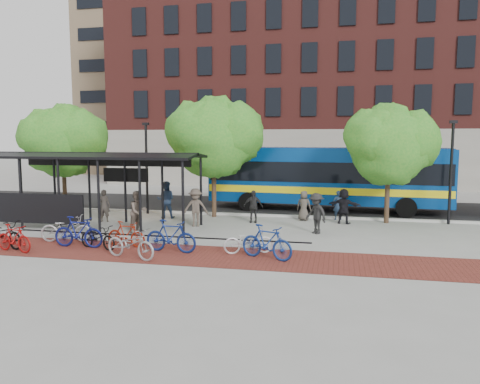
% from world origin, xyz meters
% --- Properties ---
extents(ground, '(160.00, 160.00, 0.00)m').
position_xyz_m(ground, '(0.00, 0.00, 0.00)').
color(ground, '#9E9E99').
rests_on(ground, ground).
extents(asphalt_street, '(160.00, 8.00, 0.01)m').
position_xyz_m(asphalt_street, '(0.00, 8.00, 0.01)').
color(asphalt_street, black).
rests_on(asphalt_street, ground).
extents(curb, '(160.00, 0.25, 0.12)m').
position_xyz_m(curb, '(0.00, 4.00, 0.06)').
color(curb, '#B7B7B2').
rests_on(curb, ground).
extents(brick_strip, '(24.00, 3.00, 0.01)m').
position_xyz_m(brick_strip, '(-2.00, -5.00, 0.00)').
color(brick_strip, maroon).
rests_on(brick_strip, ground).
extents(bike_rack_rail, '(12.00, 0.05, 0.95)m').
position_xyz_m(bike_rack_rail, '(-3.30, -4.10, 0.00)').
color(bike_rack_rail, black).
rests_on(bike_rack_rail, ground).
extents(building_brick, '(55.00, 14.00, 20.00)m').
position_xyz_m(building_brick, '(10.00, 26.00, 10.00)').
color(building_brick, maroon).
rests_on(building_brick, ground).
extents(building_tower, '(22.00, 22.00, 30.00)m').
position_xyz_m(building_tower, '(-16.00, 40.00, 15.00)').
color(building_tower, '#7A664C').
rests_on(building_tower, ground).
extents(bus_shelter, '(10.60, 3.07, 3.60)m').
position_xyz_m(bus_shelter, '(-8.13, -0.48, 3.00)').
color(bus_shelter, black).
rests_on(bus_shelter, ground).
extents(tree_a, '(4.90, 4.00, 6.18)m').
position_xyz_m(tree_a, '(-11.91, 3.35, 4.24)').
color(tree_a, '#382619').
rests_on(tree_a, ground).
extents(tree_b, '(5.15, 4.20, 6.47)m').
position_xyz_m(tree_b, '(-2.90, 3.35, 4.46)').
color(tree_b, '#382619').
rests_on(tree_b, ground).
extents(tree_c, '(4.66, 3.80, 5.92)m').
position_xyz_m(tree_c, '(6.09, 3.35, 4.05)').
color(tree_c, '#382619').
rests_on(tree_c, ground).
extents(lamp_post_left, '(0.35, 0.20, 5.12)m').
position_xyz_m(lamp_post_left, '(-7.00, 3.60, 2.75)').
color(lamp_post_left, black).
rests_on(lamp_post_left, ground).
extents(lamp_post_right, '(0.35, 0.20, 5.12)m').
position_xyz_m(lamp_post_right, '(9.00, 3.60, 2.75)').
color(lamp_post_right, black).
rests_on(lamp_post_right, ground).
extents(bus, '(13.91, 3.96, 3.71)m').
position_xyz_m(bus, '(2.90, 6.90, 2.13)').
color(bus, navy).
rests_on(bus, ground).
extents(bike_0, '(2.23, 1.31, 1.11)m').
position_xyz_m(bike_0, '(-9.13, -5.43, 0.55)').
color(bike_0, black).
rests_on(bike_0, ground).
extents(bike_1, '(1.81, 0.88, 1.05)m').
position_xyz_m(bike_1, '(-8.29, -5.93, 0.52)').
color(bike_1, '#9B0F0E').
rests_on(bike_1, ground).
extents(bike_2, '(2.23, 1.12, 1.12)m').
position_xyz_m(bike_2, '(-7.33, -3.97, 0.56)').
color(bike_2, '#A1A1A3').
rests_on(bike_2, ground).
extents(bike_3, '(2.06, 0.60, 1.23)m').
position_xyz_m(bike_3, '(-6.30, -4.77, 0.62)').
color(bike_3, navy).
rests_on(bike_3, ground).
extents(bike_4, '(1.87, 1.12, 0.93)m').
position_xyz_m(bike_4, '(-5.44, -4.84, 0.46)').
color(bike_4, black).
rests_on(bike_4, ground).
extents(bike_5, '(1.74, 0.71, 1.02)m').
position_xyz_m(bike_5, '(-4.53, -4.28, 0.51)').
color(bike_5, maroon).
rests_on(bike_5, ground).
extents(bike_6, '(2.25, 1.33, 1.11)m').
position_xyz_m(bike_6, '(-3.56, -5.95, 0.56)').
color(bike_6, '#98989A').
rests_on(bike_6, ground).
extents(bike_7, '(2.09, 0.79, 1.23)m').
position_xyz_m(bike_7, '(-2.50, -4.75, 0.61)').
color(bike_7, navy).
rests_on(bike_7, ground).
extents(bike_10, '(1.98, 1.29, 0.98)m').
position_xyz_m(bike_10, '(0.38, -4.35, 0.49)').
color(bike_10, '#BCBDBF').
rests_on(bike_10, ground).
extents(bike_11, '(2.11, 1.31, 1.23)m').
position_xyz_m(bike_11, '(1.17, -5.00, 0.61)').
color(bike_11, navy).
rests_on(bike_11, ground).
extents(pedestrian_1, '(0.67, 0.50, 1.66)m').
position_xyz_m(pedestrian_1, '(-8.11, 0.67, 0.83)').
color(pedestrian_1, '#3B352F').
rests_on(pedestrian_1, ground).
extents(pedestrian_2, '(1.11, 0.96, 1.98)m').
position_xyz_m(pedestrian_2, '(-5.41, 2.35, 0.99)').
color(pedestrian_2, '#1E2D47').
rests_on(pedestrian_2, ground).
extents(pedestrian_3, '(1.31, 0.93, 1.85)m').
position_xyz_m(pedestrian_3, '(-3.15, 0.43, 0.92)').
color(pedestrian_3, brown).
rests_on(pedestrian_3, ground).
extents(pedestrian_4, '(0.99, 0.46, 1.65)m').
position_xyz_m(pedestrian_4, '(-0.61, 2.01, 0.82)').
color(pedestrian_4, '#282828').
rests_on(pedestrian_4, ground).
extents(pedestrian_5, '(1.71, 0.92, 1.76)m').
position_xyz_m(pedestrian_5, '(3.88, 2.67, 0.88)').
color(pedestrian_5, black).
rests_on(pedestrian_5, ground).
extents(pedestrian_6, '(0.84, 0.63, 1.55)m').
position_xyz_m(pedestrian_6, '(1.86, 3.16, 0.78)').
color(pedestrian_6, '#49423A').
rests_on(pedestrian_6, ground).
extents(pedestrian_7, '(0.66, 0.57, 1.53)m').
position_xyz_m(pedestrian_7, '(3.59, 3.80, 0.76)').
color(pedestrian_7, '#1D2E45').
rests_on(pedestrian_7, ground).
extents(pedestrian_8, '(1.07, 1.15, 1.89)m').
position_xyz_m(pedestrian_8, '(-5.27, -1.50, 0.95)').
color(pedestrian_8, brown).
rests_on(pedestrian_8, ground).
extents(pedestrian_9, '(1.32, 1.31, 1.83)m').
position_xyz_m(pedestrian_9, '(2.65, -0.13, 0.91)').
color(pedestrian_9, black).
rests_on(pedestrian_9, ground).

